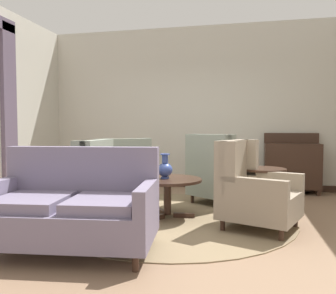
% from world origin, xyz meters
% --- Properties ---
extents(ground, '(8.56, 8.56, 0.00)m').
position_xyz_m(ground, '(0.00, 0.00, 0.00)').
color(ground, '#896B51').
extents(wall_back, '(6.27, 0.08, 3.21)m').
position_xyz_m(wall_back, '(0.00, 2.75, 1.60)').
color(wall_back, beige).
rests_on(wall_back, ground).
extents(baseboard_back, '(6.11, 0.03, 0.12)m').
position_xyz_m(baseboard_back, '(0.00, 2.70, 0.06)').
color(baseboard_back, '#382319').
rests_on(baseboard_back, ground).
extents(area_rug, '(3.19, 3.19, 0.01)m').
position_xyz_m(area_rug, '(0.00, 0.30, 0.01)').
color(area_rug, '#847051').
rests_on(area_rug, ground).
extents(coffee_table, '(0.91, 0.91, 0.53)m').
position_xyz_m(coffee_table, '(-0.06, 0.27, 0.44)').
color(coffee_table, '#382319').
rests_on(coffee_table, ground).
extents(porcelain_vase, '(0.20, 0.20, 0.33)m').
position_xyz_m(porcelain_vase, '(-0.09, 0.26, 0.66)').
color(porcelain_vase, '#384C93').
rests_on(porcelain_vase, coffee_table).
extents(settee, '(1.69, 1.05, 1.00)m').
position_xyz_m(settee, '(-0.69, -1.13, 0.41)').
color(settee, slate).
rests_on(settee, ground).
extents(armchair_foreground_right, '(1.13, 1.15, 1.10)m').
position_xyz_m(armchair_foreground_right, '(0.54, 1.26, 0.45)').
color(armchair_foreground_right, gray).
rests_on(armchair_foreground_right, ground).
extents(armchair_near_sideboard, '(0.88, 0.85, 1.03)m').
position_xyz_m(armchair_near_sideboard, '(-1.28, 0.21, 0.43)').
color(armchair_near_sideboard, gray).
rests_on(armchair_near_sideboard, ground).
extents(armchair_beside_settee, '(1.05, 1.07, 1.03)m').
position_xyz_m(armchair_beside_settee, '(-1.00, 1.27, 0.44)').
color(armchair_beside_settee, gray).
rests_on(armchair_beside_settee, ground).
extents(armchair_far_left, '(1.05, 1.02, 1.04)m').
position_xyz_m(armchair_far_left, '(1.04, 0.02, 0.44)').
color(armchair_far_left, gray).
rests_on(armchair_far_left, ground).
extents(side_table, '(0.58, 0.58, 0.66)m').
position_xyz_m(side_table, '(1.18, 0.55, 0.40)').
color(side_table, '#382319').
rests_on(side_table, ground).
extents(sideboard, '(0.98, 0.41, 1.10)m').
position_xyz_m(sideboard, '(1.79, 2.46, 0.51)').
color(sideboard, '#382319').
rests_on(sideboard, ground).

